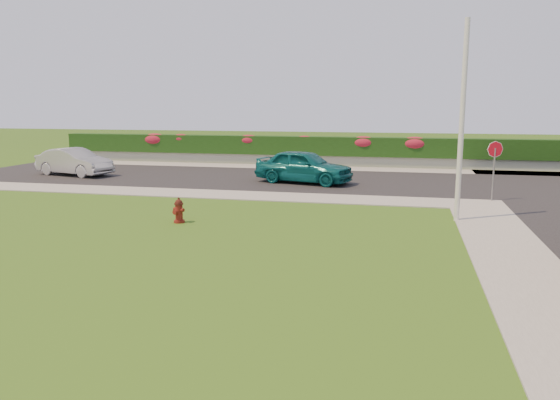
% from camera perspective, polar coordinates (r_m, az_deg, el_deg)
% --- Properties ---
extents(ground, '(120.00, 120.00, 0.00)m').
position_cam_1_polar(ground, '(12.84, -7.72, -6.38)').
color(ground, black).
rests_on(ground, ground).
extents(street_far, '(26.00, 8.00, 0.04)m').
position_cam_1_polar(street_far, '(27.42, -7.24, 2.41)').
color(street_far, black).
rests_on(street_far, ground).
extents(sidewalk_right, '(2.00, 20.00, 0.04)m').
position_cam_1_polar(sidewalk_right, '(10.49, 26.93, -11.09)').
color(sidewalk_right, gray).
rests_on(sidewalk_right, ground).
extents(sidewalk_far, '(24.00, 2.00, 0.04)m').
position_cam_1_polar(sidewalk_far, '(23.27, -13.79, 0.85)').
color(sidewalk_far, gray).
rests_on(sidewalk_far, ground).
extents(curb_corner, '(2.00, 2.00, 0.04)m').
position_cam_1_polar(curb_corner, '(20.98, 19.85, -0.43)').
color(curb_corner, gray).
rests_on(curb_corner, ground).
extents(sidewalk_beyond, '(34.00, 2.00, 0.04)m').
position_cam_1_polar(sidewalk_beyond, '(31.19, 2.88, 3.39)').
color(sidewalk_beyond, gray).
rests_on(sidewalk_beyond, ground).
extents(retaining_wall, '(34.00, 0.40, 0.60)m').
position_cam_1_polar(retaining_wall, '(32.63, 3.35, 4.17)').
color(retaining_wall, gray).
rests_on(retaining_wall, ground).
extents(hedge, '(32.00, 0.90, 1.10)m').
position_cam_1_polar(hedge, '(32.65, 3.39, 5.67)').
color(hedge, black).
rests_on(hedge, retaining_wall).
extents(fire_hydrant, '(0.40, 0.38, 0.78)m').
position_cam_1_polar(fire_hydrant, '(17.01, -10.53, -1.12)').
color(fire_hydrant, '#490C0B').
rests_on(fire_hydrant, ground).
extents(sedan_teal, '(4.78, 2.86, 1.52)m').
position_cam_1_polar(sedan_teal, '(24.94, 2.52, 3.54)').
color(sedan_teal, '#0B5557').
rests_on(sedan_teal, street_far).
extents(sedan_silver, '(4.36, 2.40, 1.36)m').
position_cam_1_polar(sedan_silver, '(29.54, -20.70, 3.76)').
color(sedan_silver, '#A4A7AB').
rests_on(sedan_silver, street_far).
extents(utility_pole, '(0.16, 0.16, 6.11)m').
position_cam_1_polar(utility_pole, '(17.59, 18.47, 7.72)').
color(utility_pole, silver).
rests_on(utility_pole, ground).
extents(stop_sign, '(0.59, 0.23, 2.26)m').
position_cam_1_polar(stop_sign, '(21.71, 21.52, 4.16)').
color(stop_sign, slate).
rests_on(stop_sign, ground).
extents(flower_clump_a, '(1.51, 0.97, 0.76)m').
position_cam_1_polar(flower_clump_a, '(35.62, -12.94, 6.20)').
color(flower_clump_a, '#A91D33').
rests_on(flower_clump_a, hedge).
extents(flower_clump_b, '(1.15, 0.74, 0.58)m').
position_cam_1_polar(flower_clump_b, '(34.89, -10.30, 6.33)').
color(flower_clump_b, '#A91D33').
rests_on(flower_clump_b, hedge).
extents(flower_clump_c, '(1.28, 0.82, 0.64)m').
position_cam_1_polar(flower_clump_c, '(33.40, -3.29, 6.28)').
color(flower_clump_c, '#A91D33').
rests_on(flower_clump_c, hedge).
extents(flower_clump_d, '(1.07, 0.69, 0.54)m').
position_cam_1_polar(flower_clump_d, '(32.61, 2.57, 6.26)').
color(flower_clump_d, '#A91D33').
rests_on(flower_clump_d, hedge).
extents(flower_clump_e, '(1.45, 0.93, 0.73)m').
position_cam_1_polar(flower_clump_e, '(32.17, 8.70, 5.98)').
color(flower_clump_e, '#A91D33').
rests_on(flower_clump_e, hedge).
extents(flower_clump_f, '(1.53, 0.98, 0.76)m').
position_cam_1_polar(flower_clump_f, '(32.09, 13.88, 5.76)').
color(flower_clump_f, '#A91D33').
rests_on(flower_clump_f, hedge).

